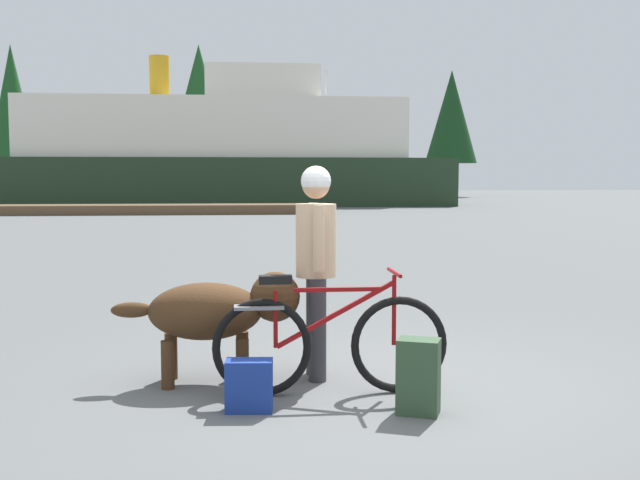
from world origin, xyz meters
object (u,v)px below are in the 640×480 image
object	(u,v)px
dog	(219,311)
ferry_boat	(219,154)
person_cyclist	(316,252)
backpack	(418,376)
sailboat_moored	(326,195)
handbag_pannier	(249,386)
bicycle	(329,342)

from	to	relation	value
dog	ferry_boat	world-z (taller)	ferry_boat
person_cyclist	backpack	world-z (taller)	person_cyclist
ferry_boat	sailboat_moored	size ratio (longest dim) A/B	2.84
dog	handbag_pannier	bearing A→B (deg)	-73.75
dog	sailboat_moored	world-z (taller)	sailboat_moored
bicycle	person_cyclist	xyz separation A→B (m)	(-0.05, 0.49, 0.62)
person_cyclist	dog	distance (m)	0.89
backpack	handbag_pannier	xyz separation A→B (m)	(-1.14, 0.18, -0.08)
person_cyclist	handbag_pannier	bearing A→B (deg)	-123.48
person_cyclist	sailboat_moored	distance (m)	40.84
bicycle	ferry_boat	size ratio (longest dim) A/B	0.07
backpack	sailboat_moored	size ratio (longest dim) A/B	0.06
person_cyclist	ferry_boat	xyz separation A→B (m)	(-1.81, 36.96, 1.81)
bicycle	person_cyclist	world-z (taller)	person_cyclist
person_cyclist	dog	bearing A→B (deg)	-175.28
handbag_pannier	ferry_boat	world-z (taller)	ferry_boat
bicycle	dog	size ratio (longest dim) A/B	1.19
backpack	ferry_boat	distance (m)	38.12
bicycle	sailboat_moored	bearing A→B (deg)	83.65
person_cyclist	bicycle	bearing A→B (deg)	-84.12
bicycle	person_cyclist	distance (m)	0.79
backpack	handbag_pannier	size ratio (longest dim) A/B	1.44
dog	backpack	world-z (taller)	dog
backpack	sailboat_moored	xyz separation A→B (m)	(4.02, 41.57, 0.23)
bicycle	handbag_pannier	distance (m)	0.71
bicycle	backpack	world-z (taller)	bicycle
person_cyclist	sailboat_moored	world-z (taller)	sailboat_moored
sailboat_moored	person_cyclist	bearing A→B (deg)	-96.50
bicycle	dog	world-z (taller)	bicycle
sailboat_moored	ferry_boat	bearing A→B (deg)	-150.68
bicycle	sailboat_moored	xyz separation A→B (m)	(4.57, 41.06, 0.09)
person_cyclist	handbag_pannier	size ratio (longest dim) A/B	4.76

